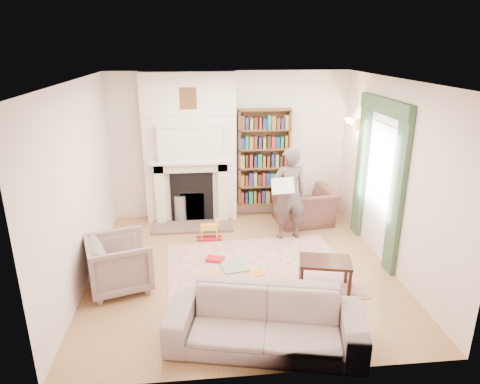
{
  "coord_description": "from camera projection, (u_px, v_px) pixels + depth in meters",
  "views": [
    {
      "loc": [
        -0.61,
        -5.78,
        3.26
      ],
      "look_at": [
        0.0,
        0.25,
        1.15
      ],
      "focal_mm": 32.0,
      "sensor_mm": 36.0,
      "label": 1
    }
  ],
  "objects": [
    {
      "name": "floor",
      "position": [
        242.0,
        268.0,
        6.57
      ],
      "size": [
        4.5,
        4.5,
        0.0
      ],
      "primitive_type": "plane",
      "color": "olive",
      "rests_on": "ground"
    },
    {
      "name": "ceiling",
      "position": [
        242.0,
        80.0,
        5.65
      ],
      "size": [
        4.5,
        4.5,
        0.0
      ],
      "primitive_type": "plane",
      "rotation": [
        3.14,
        0.0,
        0.0
      ],
      "color": "white",
      "rests_on": "wall_back"
    },
    {
      "name": "wall_back",
      "position": [
        229.0,
        146.0,
        8.22
      ],
      "size": [
        4.5,
        0.0,
        4.5
      ],
      "primitive_type": "plane",
      "rotation": [
        1.57,
        0.0,
        0.0
      ],
      "color": "white",
      "rests_on": "floor"
    },
    {
      "name": "wall_front",
      "position": [
        267.0,
        254.0,
        3.99
      ],
      "size": [
        4.5,
        0.0,
        4.5
      ],
      "primitive_type": "plane",
      "rotation": [
        -1.57,
        0.0,
        0.0
      ],
      "color": "white",
      "rests_on": "floor"
    },
    {
      "name": "wall_left",
      "position": [
        80.0,
        186.0,
        5.89
      ],
      "size": [
        0.0,
        4.5,
        4.5
      ],
      "primitive_type": "plane",
      "rotation": [
        1.57,
        0.0,
        1.57
      ],
      "color": "white",
      "rests_on": "floor"
    },
    {
      "name": "wall_right",
      "position": [
        393.0,
        177.0,
        6.32
      ],
      "size": [
        0.0,
        4.5,
        4.5
      ],
      "primitive_type": "plane",
      "rotation": [
        1.57,
        0.0,
        -1.57
      ],
      "color": "white",
      "rests_on": "floor"
    },
    {
      "name": "fireplace",
      "position": [
        190.0,
        150.0,
        7.96
      ],
      "size": [
        1.7,
        0.58,
        2.8
      ],
      "color": "white",
      "rests_on": "floor"
    },
    {
      "name": "bookcase",
      "position": [
        264.0,
        158.0,
        8.23
      ],
      "size": [
        1.0,
        0.24,
        1.85
      ],
      "primitive_type": "cube",
      "color": "brown",
      "rests_on": "floor"
    },
    {
      "name": "window",
      "position": [
        381.0,
        166.0,
        6.68
      ],
      "size": [
        0.02,
        0.9,
        1.3
      ],
      "primitive_type": "cube",
      "color": "silver",
      "rests_on": "wall_right"
    },
    {
      "name": "curtain_left",
      "position": [
        397.0,
        196.0,
        6.1
      ],
      "size": [
        0.07,
        0.32,
        2.4
      ],
      "primitive_type": "cube",
      "color": "#2F4A32",
      "rests_on": "floor"
    },
    {
      "name": "curtain_right",
      "position": [
        361.0,
        169.0,
        7.42
      ],
      "size": [
        0.07,
        0.32,
        2.4
      ],
      "primitive_type": "cube",
      "color": "#2F4A32",
      "rests_on": "floor"
    },
    {
      "name": "pelmet",
      "position": [
        385.0,
        106.0,
        6.37
      ],
      "size": [
        0.09,
        1.7,
        0.24
      ],
      "primitive_type": "cube",
      "color": "#2F4A32",
      "rests_on": "wall_right"
    },
    {
      "name": "wall_sconce",
      "position": [
        347.0,
        125.0,
        7.54
      ],
      "size": [
        0.2,
        0.24,
        0.24
      ],
      "primitive_type": null,
      "color": "gold",
      "rests_on": "wall_right"
    },
    {
      "name": "rug",
      "position": [
        258.0,
        269.0,
        6.52
      ],
      "size": [
        2.84,
        2.26,
        0.01
      ],
      "primitive_type": "cube",
      "rotation": [
        0.0,
        0.0,
        0.07
      ],
      "color": "beige",
      "rests_on": "floor"
    },
    {
      "name": "armchair_reading",
      "position": [
        305.0,
        207.0,
        8.09
      ],
      "size": [
        1.16,
        1.04,
        0.68
      ],
      "primitive_type": "imported",
      "rotation": [
        0.0,
        0.0,
        3.27
      ],
      "color": "brown",
      "rests_on": "floor"
    },
    {
      "name": "armchair_left",
      "position": [
        120.0,
        263.0,
        5.93
      ],
      "size": [
        1.03,
        1.02,
        0.76
      ],
      "primitive_type": "imported",
      "rotation": [
        0.0,
        0.0,
        1.87
      ],
      "color": "#9F9583",
      "rests_on": "floor"
    },
    {
      "name": "sofa",
      "position": [
        265.0,
        321.0,
        4.8
      ],
      "size": [
        2.32,
        1.31,
        0.64
      ],
      "primitive_type": "imported",
      "rotation": [
        0.0,
        0.0,
        -0.22
      ],
      "color": "#A69D89",
      "rests_on": "floor"
    },
    {
      "name": "man_reading",
      "position": [
        289.0,
        194.0,
        7.33
      ],
      "size": [
        0.64,
        0.45,
        1.64
      ],
      "primitive_type": "imported",
      "rotation": [
        0.0,
        0.0,
        3.24
      ],
      "color": "#4F413F",
      "rests_on": "floor"
    },
    {
      "name": "newspaper",
      "position": [
        283.0,
        186.0,
        7.05
      ],
      "size": [
        0.39,
        0.15,
        0.26
      ],
      "primitive_type": "cube",
      "rotation": [
        -0.35,
        0.0,
        0.1
      ],
      "color": "white",
      "rests_on": "man_reading"
    },
    {
      "name": "coffee_table",
      "position": [
        324.0,
        275.0,
        5.93
      ],
      "size": [
        0.78,
        0.59,
        0.45
      ],
      "primitive_type": null,
      "rotation": [
        0.0,
        0.0,
        -0.22
      ],
      "color": "black",
      "rests_on": "floor"
    },
    {
      "name": "paraffin_heater",
      "position": [
        180.0,
        209.0,
        8.17
      ],
      "size": [
        0.25,
        0.25,
        0.55
      ],
      "primitive_type": "cylinder",
      "rotation": [
        0.0,
        0.0,
        -0.06
      ],
      "color": "#9DA0A4",
      "rests_on": "floor"
    },
    {
      "name": "rocking_horse",
      "position": [
        209.0,
        229.0,
        7.46
      ],
      "size": [
        0.44,
        0.18,
        0.39
      ],
      "primitive_type": null,
      "rotation": [
        0.0,
        0.0,
        0.01
      ],
      "color": "yellow",
      "rests_on": "rug"
    },
    {
      "name": "board_game",
      "position": [
        234.0,
        267.0,
        6.55
      ],
      "size": [
        0.44,
        0.44,
        0.03
      ],
      "primitive_type": "cube",
      "rotation": [
        0.0,
        0.0,
        0.18
      ],
      "color": "gold",
      "rests_on": "rug"
    },
    {
      "name": "game_box_lid",
      "position": [
        215.0,
        259.0,
        6.76
      ],
      "size": [
        0.32,
        0.26,
        0.05
      ],
      "primitive_type": "cube",
      "rotation": [
        0.0,
        0.0,
        -0.3
      ],
      "color": "red",
      "rests_on": "rug"
    },
    {
      "name": "comic_annuals",
      "position": [
        250.0,
        277.0,
        6.26
      ],
      "size": [
        1.38,
        0.58,
        0.02
      ],
      "color": "red",
      "rests_on": "rug"
    }
  ]
}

